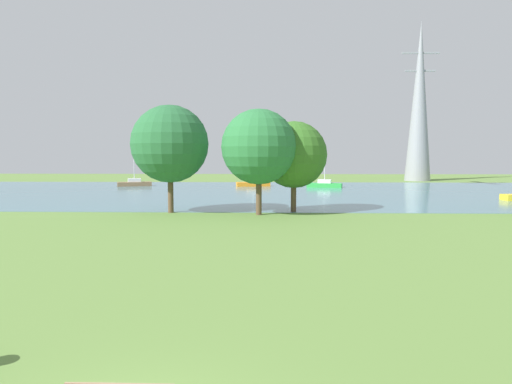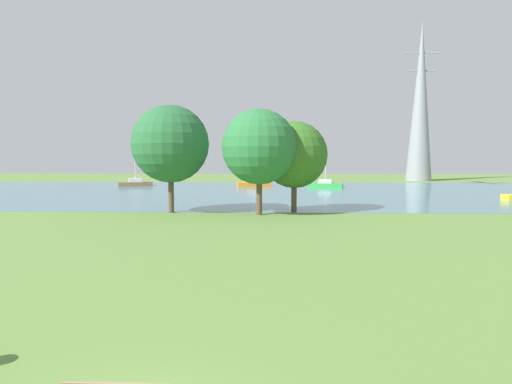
% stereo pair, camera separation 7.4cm
% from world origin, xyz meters
% --- Properties ---
extents(ground_plane, '(160.00, 160.00, 0.00)m').
position_xyz_m(ground_plane, '(0.00, 22.00, 0.00)').
color(ground_plane, olive).
extents(water_surface, '(140.00, 40.00, 0.02)m').
position_xyz_m(water_surface, '(0.00, 50.00, 0.01)').
color(water_surface, slate).
rests_on(water_surface, ground).
extents(sailboat_brown, '(5.02, 3.03, 5.49)m').
position_xyz_m(sailboat_brown, '(-17.35, 60.17, 0.45)').
color(sailboat_brown, brown).
rests_on(sailboat_brown, water_surface).
extents(sailboat_green, '(5.02, 2.57, 5.64)m').
position_xyz_m(sailboat_green, '(9.91, 58.33, 0.45)').
color(sailboat_green, green).
rests_on(sailboat_green, water_surface).
extents(sailboat_orange, '(5.00, 2.43, 5.10)m').
position_xyz_m(sailboat_orange, '(-0.12, 60.23, 0.44)').
color(sailboat_orange, orange).
rests_on(sailboat_orange, water_surface).
extents(tree_west_near, '(6.15, 6.15, 8.55)m').
position_xyz_m(tree_west_near, '(-5.55, 29.92, 5.46)').
color(tree_west_near, brown).
rests_on(tree_west_near, ground).
extents(tree_east_far, '(5.77, 5.77, 8.12)m').
position_xyz_m(tree_east_far, '(1.52, 28.80, 5.22)').
color(tree_east_far, brown).
rests_on(tree_east_far, ground).
extents(tree_west_far, '(5.37, 5.37, 7.30)m').
position_xyz_m(tree_west_far, '(4.28, 30.74, 4.61)').
color(tree_west_far, brown).
rests_on(tree_west_far, ground).
extents(electricity_pylon, '(6.40, 4.40, 27.38)m').
position_xyz_m(electricity_pylon, '(28.01, 75.58, 13.70)').
color(electricity_pylon, gray).
rests_on(electricity_pylon, ground).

